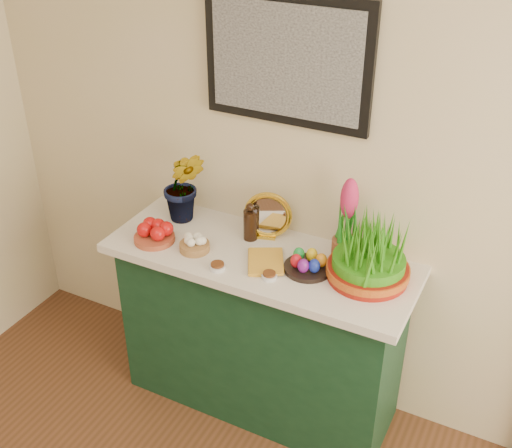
% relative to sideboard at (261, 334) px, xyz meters
% --- Properties ---
extents(sideboard, '(1.30, 0.45, 0.85)m').
position_rel_sideboard_xyz_m(sideboard, '(0.00, 0.00, 0.00)').
color(sideboard, '#143921').
rests_on(sideboard, ground).
extents(tablecloth, '(1.40, 0.55, 0.04)m').
position_rel_sideboard_xyz_m(tablecloth, '(0.00, 0.00, 0.45)').
color(tablecloth, silver).
rests_on(tablecloth, sideboard).
extents(hyacinth_green, '(0.30, 0.28, 0.48)m').
position_rel_sideboard_xyz_m(hyacinth_green, '(-0.46, 0.11, 0.71)').
color(hyacinth_green, '#20791B').
rests_on(hyacinth_green, tablecloth).
extents(apple_bowl, '(0.23, 0.23, 0.09)m').
position_rel_sideboard_xyz_m(apple_bowl, '(-0.48, -0.13, 0.50)').
color(apple_bowl, '#A3472B').
rests_on(apple_bowl, tablecloth).
extents(garlic_basket, '(0.16, 0.16, 0.08)m').
position_rel_sideboard_xyz_m(garlic_basket, '(-0.28, -0.11, 0.50)').
color(garlic_basket, '#A76E43').
rests_on(garlic_basket, tablecloth).
extents(vinegar_cruet, '(0.06, 0.06, 0.18)m').
position_rel_sideboard_xyz_m(vinegar_cruet, '(-0.10, 0.09, 0.55)').
color(vinegar_cruet, black).
rests_on(vinegar_cruet, tablecloth).
extents(mirror, '(0.23, 0.11, 0.22)m').
position_rel_sideboard_xyz_m(mirror, '(-0.04, 0.15, 0.57)').
color(mirror, gold).
rests_on(mirror, tablecloth).
extents(book, '(0.21, 0.24, 0.03)m').
position_rel_sideboard_xyz_m(book, '(-0.01, -0.10, 0.48)').
color(book, gold).
rests_on(book, tablecloth).
extents(spice_dish_left, '(0.07, 0.07, 0.03)m').
position_rel_sideboard_xyz_m(spice_dish_left, '(-0.11, -0.19, 0.48)').
color(spice_dish_left, silver).
rests_on(spice_dish_left, tablecloth).
extents(spice_dish_right, '(0.07, 0.07, 0.03)m').
position_rel_sideboard_xyz_m(spice_dish_right, '(0.11, -0.15, 0.48)').
color(spice_dish_right, silver).
rests_on(spice_dish_right, tablecloth).
extents(egg_plate, '(0.21, 0.21, 0.08)m').
position_rel_sideboard_xyz_m(egg_plate, '(0.23, -0.03, 0.50)').
color(egg_plate, black).
rests_on(egg_plate, tablecloth).
extents(hyacinth_pink, '(0.12, 0.12, 0.40)m').
position_rel_sideboard_xyz_m(hyacinth_pink, '(0.34, 0.13, 0.64)').
color(hyacinth_pink, brown).
rests_on(hyacinth_pink, tablecloth).
extents(wheatgrass_sabzeh, '(0.35, 0.35, 0.29)m').
position_rel_sideboard_xyz_m(wheatgrass_sabzeh, '(0.48, 0.04, 0.59)').
color(wheatgrass_sabzeh, maroon).
rests_on(wheatgrass_sabzeh, tablecloth).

